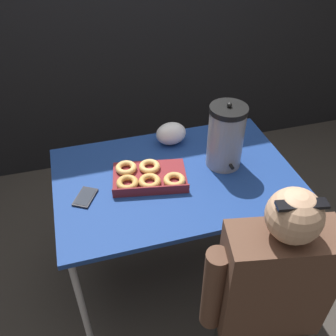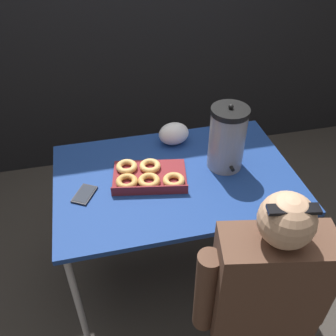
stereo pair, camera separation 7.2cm
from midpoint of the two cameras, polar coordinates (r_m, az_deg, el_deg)
ground_plane at (r=2.48m, az=0.05°, el=-14.86°), size 12.00×12.00×0.00m
folding_table at (r=1.95m, az=0.06°, el=-2.37°), size 1.22×0.81×0.77m
donut_box at (r=1.88m, az=-4.24°, el=-1.35°), size 0.41×0.32×0.05m
coffee_urn at (r=1.91m, az=7.73°, el=4.77°), size 0.19×0.21×0.36m
cell_phone at (r=1.84m, az=-13.59°, el=-4.37°), size 0.14×0.16×0.01m
plastic_bag at (r=2.10m, az=-0.51°, el=5.25°), size 0.17×0.12×0.13m
person_seated at (r=1.72m, az=13.62°, el=-19.58°), size 0.56×0.29×1.21m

